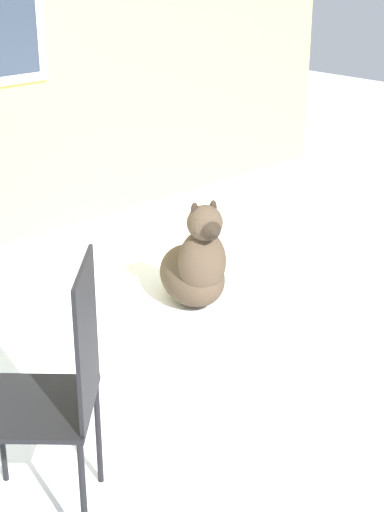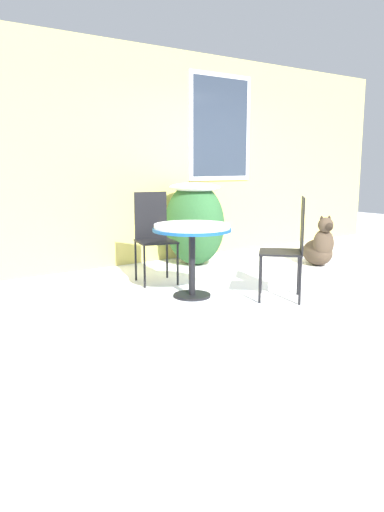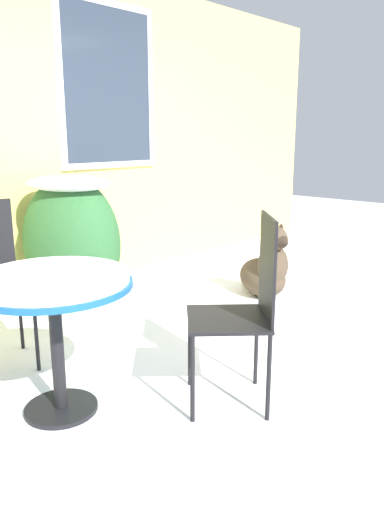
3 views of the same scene
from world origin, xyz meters
name	(u,v)px [view 2 (image 2 of 3)]	position (x,y,z in m)	size (l,w,h in m)	color
ground_plane	(303,283)	(0.00, 0.00, 0.00)	(16.00, 16.00, 0.00)	white
house_wall	(193,156)	(0.03, 2.20, 1.48)	(8.00, 0.10, 2.92)	#E5D16B
shrub_left	(194,221)	(-0.36, 1.64, 0.59)	(0.74, 0.93, 1.12)	#2D6033
patio_table	(192,235)	(-1.40, 0.27, 0.65)	(0.81, 0.81, 0.76)	black
patio_chair_near_table	(154,233)	(-1.34, 1.11, 0.57)	(0.52, 0.52, 1.04)	black
patio_chair_far_side	(290,244)	(-0.66, -0.38, 0.57)	(0.60, 0.60, 1.04)	black
dog	(320,248)	(0.95, 0.56, 0.25)	(0.54, 0.72, 0.69)	#4C3D2D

